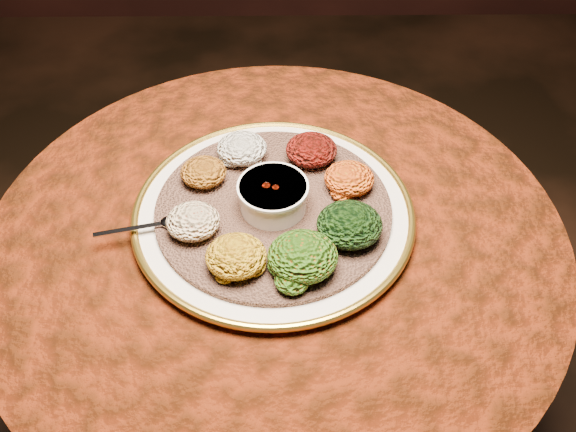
{
  "coord_description": "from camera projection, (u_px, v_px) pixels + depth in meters",
  "views": [
    {
      "loc": [
        0.01,
        -0.71,
        1.52
      ],
      "look_at": [
        0.02,
        0.01,
        0.76
      ],
      "focal_mm": 40.0,
      "sensor_mm": 36.0,
      "label": 1
    }
  ],
  "objects": [
    {
      "name": "table",
      "position": [
        277.0,
        296.0,
        1.19
      ],
      "size": [
        0.96,
        0.96,
        0.73
      ],
      "color": "black",
      "rests_on": "ground"
    },
    {
      "name": "platter",
      "position": [
        273.0,
        213.0,
        1.07
      ],
      "size": [
        0.53,
        0.53,
        0.02
      ],
      "rotation": [
        0.0,
        0.0,
        -0.19
      ],
      "color": "beige",
      "rests_on": "table"
    },
    {
      "name": "injera",
      "position": [
        273.0,
        209.0,
        1.06
      ],
      "size": [
        0.44,
        0.44,
        0.01
      ],
      "primitive_type": "cylinder",
      "rotation": [
        0.0,
        0.0,
        -0.15
      ],
      "color": "brown",
      "rests_on": "platter"
    },
    {
      "name": "stew_bowl",
      "position": [
        273.0,
        195.0,
        1.03
      ],
      "size": [
        0.12,
        0.12,
        0.05
      ],
      "color": "white",
      "rests_on": "injera"
    },
    {
      "name": "spoon",
      "position": [
        166.0,
        223.0,
        1.02
      ],
      "size": [
        0.14,
        0.05,
        0.01
      ],
      "rotation": [
        0.0,
        0.0,
        -2.92
      ],
      "color": "silver",
      "rests_on": "injera"
    },
    {
      "name": "portion_ayib",
      "position": [
        242.0,
        148.0,
        1.12
      ],
      "size": [
        0.09,
        0.08,
        0.04
      ],
      "primitive_type": "ellipsoid",
      "color": "beige",
      "rests_on": "injera"
    },
    {
      "name": "portion_kitfo",
      "position": [
        311.0,
        150.0,
        1.12
      ],
      "size": [
        0.09,
        0.09,
        0.04
      ],
      "primitive_type": "ellipsoid",
      "color": "black",
      "rests_on": "injera"
    },
    {
      "name": "portion_tikil",
      "position": [
        349.0,
        178.0,
        1.07
      ],
      "size": [
        0.08,
        0.08,
        0.04
      ],
      "primitive_type": "ellipsoid",
      "color": "#CC9111",
      "rests_on": "injera"
    },
    {
      "name": "portion_gomen",
      "position": [
        350.0,
        225.0,
        0.99
      ],
      "size": [
        0.1,
        0.1,
        0.05
      ],
      "primitive_type": "ellipsoid",
      "color": "black",
      "rests_on": "injera"
    },
    {
      "name": "portion_mixveg",
      "position": [
        303.0,
        256.0,
        0.95
      ],
      "size": [
        0.11,
        0.1,
        0.05
      ],
      "primitive_type": "ellipsoid",
      "color": "#AD400B",
      "rests_on": "injera"
    },
    {
      "name": "portion_kik",
      "position": [
        236.0,
        256.0,
        0.95
      ],
      "size": [
        0.09,
        0.09,
        0.04
      ],
      "primitive_type": "ellipsoid",
      "color": "#BE8F10",
      "rests_on": "injera"
    },
    {
      "name": "portion_timatim",
      "position": [
        193.0,
        221.0,
        1.0
      ],
      "size": [
        0.09,
        0.08,
        0.04
      ],
      "primitive_type": "ellipsoid",
      "color": "maroon",
      "rests_on": "injera"
    },
    {
      "name": "portion_shiro",
      "position": [
        203.0,
        172.0,
        1.08
      ],
      "size": [
        0.08,
        0.07,
        0.04
      ],
      "primitive_type": "ellipsoid",
      "color": "brown",
      "rests_on": "injera"
    }
  ]
}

